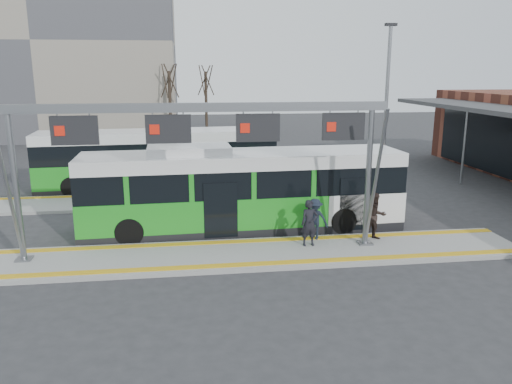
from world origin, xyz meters
TOP-DOWN VIEW (x-y plane):
  - ground at (0.00, 0.00)m, footprint 120.00×120.00m
  - platform_main at (0.00, 0.00)m, footprint 22.00×3.00m
  - platform_second at (-4.00, 8.00)m, footprint 20.00×3.00m
  - tactile_main at (0.00, 0.00)m, footprint 22.00×2.65m
  - tactile_second at (-4.00, 9.15)m, footprint 20.00×0.35m
  - gantry at (-0.35, 0.25)m, footprint 13.00×1.68m
  - apartment_block at (-14.00, 36.00)m, footprint 24.50×12.50m
  - hero_bus at (1.26, 3.12)m, footprint 12.93×3.19m
  - bg_bus_green at (-2.54, 11.25)m, footprint 12.98×3.52m
  - passenger_a at (3.41, 0.41)m, footprint 0.65×0.45m
  - passenger_b at (6.01, 0.73)m, footprint 0.95×0.78m
  - passenger_c at (3.78, 1.09)m, footprint 1.17×0.99m
  - tree_left at (-2.38, 29.11)m, footprint 1.40×1.40m
  - tree_mid at (1.01, 34.18)m, footprint 1.40×1.40m
  - lamp_east at (8.06, 5.35)m, footprint 0.50×0.25m

SIDE VIEW (x-z plane):
  - ground at x=0.00m, z-range 0.00..0.00m
  - platform_main at x=0.00m, z-range 0.00..0.15m
  - platform_second at x=-4.00m, z-range 0.00..0.15m
  - tactile_main at x=0.00m, z-range 0.15..0.17m
  - tactile_second at x=-4.00m, z-range 0.15..0.17m
  - passenger_c at x=3.78m, z-range 0.15..1.72m
  - passenger_a at x=3.41m, z-range 0.15..1.86m
  - passenger_b at x=6.01m, z-range 0.15..1.96m
  - bg_bus_green at x=-2.54m, z-range -0.02..3.19m
  - hero_bus at x=1.26m, z-range -0.15..3.38m
  - gantry at x=-0.35m, z-range 1.70..6.90m
  - lamp_east at x=8.06m, z-range 0.24..8.65m
  - tree_mid at x=1.01m, z-range 1.86..9.06m
  - tree_left at x=-2.38m, z-range 1.87..9.13m
  - apartment_block at x=-14.00m, z-range 0.01..18.41m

